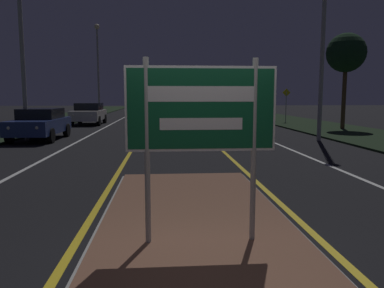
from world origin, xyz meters
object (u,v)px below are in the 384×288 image
object	(u,v)px
streetlight_left_near	(19,1)
car_receding_2	(230,109)
car_receding_0	(227,124)
car_receding_1	(205,114)
streetlight_left_far	(98,60)
highway_sign	(201,117)
car_approaching_2	(143,109)
streetlight_right_near	(324,10)
car_approaching_0	(40,123)
warning_sign	(286,102)
car_receding_3	(191,107)
car_approaching_1	(89,113)

from	to	relation	value
streetlight_left_near	car_receding_2	xyz separation A→B (m)	(12.38, 18.23, -5.22)
car_receding_0	car_receding_1	bearing A→B (deg)	89.92
streetlight_left_far	car_receding_0	distance (m)	22.21
highway_sign	car_approaching_2	xyz separation A→B (m)	(-2.42, 31.71, -0.92)
streetlight_right_near	car_receding_0	distance (m)	6.36
streetlight_left_far	car_approaching_0	size ratio (longest dim) A/B	2.04
car_receding_1	car_receding_2	world-z (taller)	car_receding_2
car_receding_2	car_approaching_0	bearing A→B (deg)	-123.45
car_receding_0	highway_sign	bearing A→B (deg)	-101.25
car_receding_1	warning_sign	xyz separation A→B (m)	(6.18, 1.14, 0.83)
car_receding_2	car_receding_3	distance (m)	9.17
highway_sign	streetlight_right_near	bearing A→B (deg)	60.81
car_receding_0	car_receding_3	size ratio (longest dim) A/B	1.10
streetlight_left_near	streetlight_left_far	size ratio (longest dim) A/B	1.12
highway_sign	car_receding_0	world-z (taller)	highway_sign
streetlight_left_near	car_approaching_0	size ratio (longest dim) A/B	2.29
car_approaching_1	warning_sign	bearing A→B (deg)	1.57
car_approaching_1	car_receding_1	bearing A→B (deg)	-5.27
streetlight_left_far	car_approaching_1	world-z (taller)	streetlight_left_far
highway_sign	warning_sign	size ratio (longest dim) A/B	0.94
streetlight_left_near	car_approaching_1	size ratio (longest dim) A/B	2.32
streetlight_left_near	car_receding_3	size ratio (longest dim) A/B	2.32
car_receding_1	car_receding_3	distance (m)	17.89
highway_sign	warning_sign	distance (m)	24.17
car_receding_2	car_receding_3	size ratio (longest dim) A/B	1.04
car_receding_0	car_receding_2	world-z (taller)	car_receding_2
car_receding_1	car_receding_3	size ratio (longest dim) A/B	1.00
car_approaching_2	streetlight_left_far	bearing A→B (deg)	179.90
car_approaching_1	highway_sign	bearing A→B (deg)	-75.55
car_approaching_1	car_approaching_2	world-z (taller)	car_approaching_1
car_approaching_2	car_approaching_0	bearing A→B (deg)	-100.83
highway_sign	streetlight_left_near	xyz separation A→B (m)	(-6.56, 12.47, 4.29)
car_approaching_0	warning_sign	bearing A→B (deg)	33.99
car_receding_1	car_approaching_1	bearing A→B (deg)	174.73
car_approaching_0	car_approaching_2	bearing A→B (deg)	79.17
car_receding_1	car_receding_2	distance (m)	9.86
streetlight_right_near	car_approaching_1	world-z (taller)	streetlight_right_near
car_approaching_1	streetlight_left_near	bearing A→B (deg)	-94.91
car_receding_1	car_approaching_2	xyz separation A→B (m)	(-4.81, 10.24, 0.05)
warning_sign	streetlight_left_far	bearing A→B (deg)	148.99
car_receding_3	car_receding_0	bearing A→B (deg)	-90.82
car_approaching_2	warning_sign	size ratio (longest dim) A/B	1.93
car_receding_0	warning_sign	world-z (taller)	warning_sign
streetlight_right_near	car_receding_2	world-z (taller)	streetlight_right_near
car_approaching_2	car_receding_1	bearing A→B (deg)	-64.87
car_receding_0	warning_sign	xyz separation A→B (m)	(6.19, 10.66, 0.83)
car_receding_3	highway_sign	bearing A→B (deg)	-94.02
streetlight_left_far	car_receding_2	size ratio (longest dim) A/B	1.99
streetlight_left_far	car_approaching_2	xyz separation A→B (m)	(4.17, -0.01, -4.62)
streetlight_left_far	car_receding_2	distance (m)	13.28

